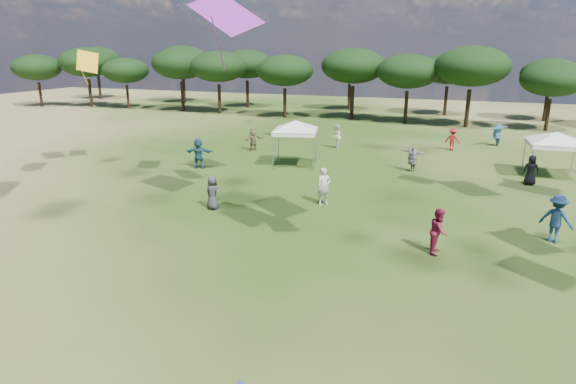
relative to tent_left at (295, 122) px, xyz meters
name	(u,v)px	position (x,y,z in m)	size (l,w,h in m)	color
tree_line	(463,68)	(9.16, 24.13, 2.61)	(108.78, 17.63, 7.77)	black
tent_left	(295,122)	(0.00, 0.00, 0.00)	(5.27, 5.27, 3.24)	gray
tent_right	(557,134)	(15.08, 2.78, -0.27)	(5.83, 5.83, 2.97)	gray
festival_crowd	(407,157)	(6.91, 1.06, -1.93)	(29.30, 24.46, 1.92)	maroon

